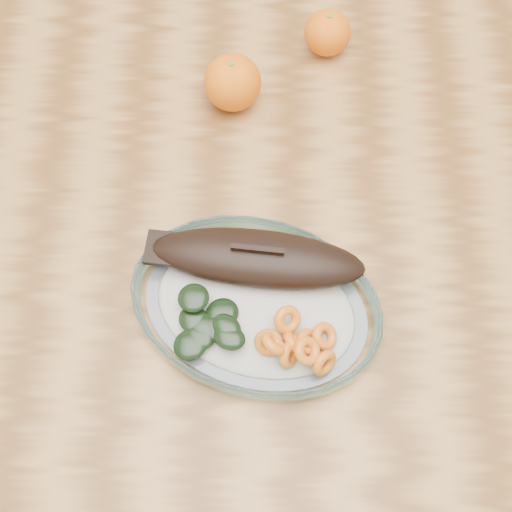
% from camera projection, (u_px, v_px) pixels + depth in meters
% --- Properties ---
extents(ground, '(3.00, 3.00, 0.00)m').
position_uv_depth(ground, '(232.00, 350.00, 1.50)').
color(ground, slate).
rests_on(ground, ground).
extents(dining_table, '(1.20, 0.80, 0.75)m').
position_uv_depth(dining_table, '(216.00, 228.00, 0.91)').
color(dining_table, brown).
rests_on(dining_table, ground).
extents(plated_meal, '(0.65, 0.65, 0.08)m').
position_uv_depth(plated_meal, '(256.00, 302.00, 0.74)').
color(plated_meal, white).
rests_on(plated_meal, dining_table).
extents(orange_left, '(0.08, 0.08, 0.08)m').
position_uv_depth(orange_left, '(233.00, 83.00, 0.84)').
color(orange_left, '#FF4005').
rests_on(orange_left, dining_table).
extents(orange_right, '(0.06, 0.06, 0.06)m').
position_uv_depth(orange_right, '(327.00, 33.00, 0.88)').
color(orange_right, '#FF4005').
rests_on(orange_right, dining_table).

